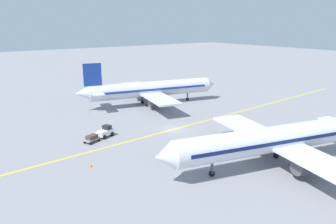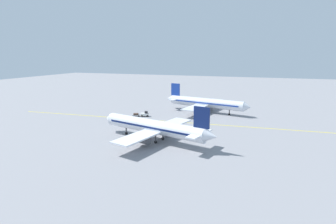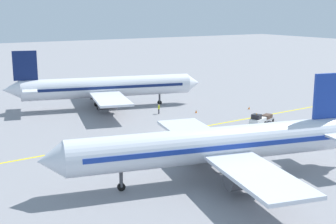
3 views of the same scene
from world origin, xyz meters
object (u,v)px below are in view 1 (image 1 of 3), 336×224
(ground_crew_worker, at_px, (200,147))
(traffic_cone_mid_apron, at_px, (159,154))
(baggage_tug_white, at_px, (105,132))
(traffic_cone_near_nose, at_px, (91,165))
(baggage_cart_trailing, at_px, (92,138))
(airplane_at_gate, at_px, (150,89))
(airplane_adjacent_stand, at_px, (277,139))

(ground_crew_worker, bearing_deg, traffic_cone_mid_apron, -114.80)
(baggage_tug_white, xyz_separation_m, traffic_cone_near_nose, (10.17, -7.19, -0.63))
(baggage_tug_white, height_order, traffic_cone_mid_apron, baggage_tug_white)
(baggage_cart_trailing, relative_size, traffic_cone_mid_apron, 5.34)
(airplane_at_gate, bearing_deg, baggage_cart_trailing, -54.18)
(baggage_tug_white, xyz_separation_m, traffic_cone_mid_apron, (12.62, 2.55, -0.63))
(airplane_adjacent_stand, distance_m, traffic_cone_near_nose, 25.87)
(airplane_at_gate, xyz_separation_m, baggage_cart_trailing, (16.03, -22.21, -2.95))
(airplane_at_gate, bearing_deg, airplane_adjacent_stand, -7.48)
(airplane_at_gate, xyz_separation_m, baggage_tug_white, (14.80, -19.16, -2.81))
(airplane_adjacent_stand, xyz_separation_m, traffic_cone_near_nose, (-14.46, -21.17, -3.43))
(baggage_cart_trailing, xyz_separation_m, traffic_cone_near_nose, (8.93, -4.13, -0.49))
(baggage_cart_trailing, relative_size, ground_crew_worker, 1.75)
(airplane_at_gate, bearing_deg, traffic_cone_mid_apron, -31.21)
(ground_crew_worker, distance_m, traffic_cone_mid_apron, 6.47)
(airplane_at_gate, relative_size, airplane_adjacent_stand, 1.00)
(airplane_adjacent_stand, distance_m, baggage_cart_trailing, 29.09)
(baggage_cart_trailing, bearing_deg, traffic_cone_mid_apron, 26.22)
(baggage_tug_white, bearing_deg, traffic_cone_mid_apron, 11.41)
(airplane_adjacent_stand, bearing_deg, baggage_cart_trailing, -143.93)
(baggage_cart_trailing, xyz_separation_m, traffic_cone_mid_apron, (11.38, 5.60, -0.49))
(airplane_at_gate, height_order, baggage_cart_trailing, airplane_at_gate)
(baggage_tug_white, height_order, traffic_cone_near_nose, baggage_tug_white)
(traffic_cone_mid_apron, bearing_deg, traffic_cone_near_nose, -104.11)
(baggage_tug_white, distance_m, traffic_cone_near_nose, 12.47)
(airplane_at_gate, distance_m, airplane_adjacent_stand, 39.76)
(airplane_adjacent_stand, height_order, ground_crew_worker, airplane_adjacent_stand)
(baggage_cart_trailing, bearing_deg, baggage_tug_white, 112.01)
(ground_crew_worker, bearing_deg, baggage_tug_white, -151.28)
(baggage_cart_trailing, height_order, traffic_cone_mid_apron, baggage_cart_trailing)
(baggage_tug_white, xyz_separation_m, baggage_cart_trailing, (1.24, -3.06, -0.14))
(airplane_at_gate, distance_m, ground_crew_worker, 32.10)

